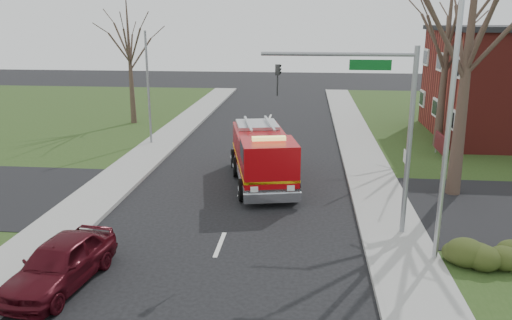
# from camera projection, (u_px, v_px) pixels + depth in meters

# --- Properties ---
(ground) EXTENTS (120.00, 120.00, 0.00)m
(ground) POSITION_uv_depth(u_px,v_px,m) (220.00, 245.00, 17.50)
(ground) COLOR black
(ground) RESTS_ON ground
(sidewalk_right) EXTENTS (2.40, 80.00, 0.15)m
(sidewalk_right) POSITION_uv_depth(u_px,v_px,m) (400.00, 251.00, 16.88)
(sidewalk_right) COLOR gray
(sidewalk_right) RESTS_ON ground
(sidewalk_left) EXTENTS (2.40, 80.00, 0.15)m
(sidewalk_left) POSITION_uv_depth(u_px,v_px,m) (51.00, 235.00, 18.09)
(sidewalk_left) COLOR gray
(sidewalk_left) RESTS_ON ground
(health_center_sign) EXTENTS (0.12, 2.00, 1.40)m
(health_center_sign) POSITION_uv_depth(u_px,v_px,m) (440.00, 143.00, 28.22)
(health_center_sign) COLOR #511319
(health_center_sign) RESTS_ON ground
(hedge_corner) EXTENTS (2.80, 2.00, 0.90)m
(hedge_corner) POSITION_uv_depth(u_px,v_px,m) (499.00, 254.00, 15.52)
(hedge_corner) COLOR #283513
(hedge_corner) RESTS_ON lawn_right
(bare_tree_near) EXTENTS (6.00, 6.00, 12.00)m
(bare_tree_near) POSITION_uv_depth(u_px,v_px,m) (471.00, 25.00, 20.32)
(bare_tree_near) COLOR #362820
(bare_tree_near) RESTS_ON ground
(bare_tree_far) EXTENTS (5.25, 5.25, 10.50)m
(bare_tree_far) POSITION_uv_depth(u_px,v_px,m) (448.00, 40.00, 29.04)
(bare_tree_far) COLOR #362820
(bare_tree_far) RESTS_ON ground
(bare_tree_left) EXTENTS (4.50, 4.50, 9.00)m
(bare_tree_left) POSITION_uv_depth(u_px,v_px,m) (129.00, 49.00, 36.12)
(bare_tree_left) COLOR #362820
(bare_tree_left) RESTS_ON ground
(traffic_signal_mast) EXTENTS (5.29, 0.18, 6.80)m
(traffic_signal_mast) POSITION_uv_depth(u_px,v_px,m) (374.00, 107.00, 17.16)
(traffic_signal_mast) COLOR gray
(traffic_signal_mast) RESTS_ON ground
(streetlight_pole) EXTENTS (1.48, 0.16, 8.40)m
(streetlight_pole) POSITION_uv_depth(u_px,v_px,m) (447.00, 125.00, 15.10)
(streetlight_pole) COLOR #B7BABF
(streetlight_pole) RESTS_ON ground
(utility_pole_far) EXTENTS (0.14, 0.14, 7.00)m
(utility_pole_far) POSITION_uv_depth(u_px,v_px,m) (148.00, 89.00, 30.62)
(utility_pole_far) COLOR gray
(utility_pole_far) RESTS_ON ground
(fire_engine) EXTENTS (3.87, 7.35, 2.82)m
(fire_engine) POSITION_uv_depth(u_px,v_px,m) (262.00, 158.00, 23.75)
(fire_engine) COLOR #A4070C
(fire_engine) RESTS_ON ground
(parked_car_maroon) EXTENTS (2.26, 4.45, 1.45)m
(parked_car_maroon) POSITION_uv_depth(u_px,v_px,m) (60.00, 263.00, 14.67)
(parked_car_maroon) COLOR #430A12
(parked_car_maroon) RESTS_ON ground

